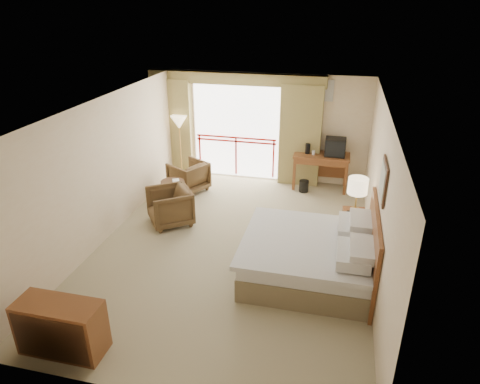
% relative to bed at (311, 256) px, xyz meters
% --- Properties ---
extents(floor, '(7.00, 7.00, 0.00)m').
position_rel_bed_xyz_m(floor, '(-1.50, 0.60, -0.38)').
color(floor, gray).
rests_on(floor, ground).
extents(ceiling, '(7.00, 7.00, 0.00)m').
position_rel_bed_xyz_m(ceiling, '(-1.50, 0.60, 2.32)').
color(ceiling, white).
rests_on(ceiling, wall_back).
extents(wall_back, '(5.00, 0.00, 5.00)m').
position_rel_bed_xyz_m(wall_back, '(-1.50, 4.10, 0.97)').
color(wall_back, beige).
rests_on(wall_back, ground).
extents(wall_front, '(5.00, 0.00, 5.00)m').
position_rel_bed_xyz_m(wall_front, '(-1.50, -2.90, 0.97)').
color(wall_front, beige).
rests_on(wall_front, ground).
extents(wall_left, '(0.00, 7.00, 7.00)m').
position_rel_bed_xyz_m(wall_left, '(-4.00, 0.60, 0.97)').
color(wall_left, beige).
rests_on(wall_left, ground).
extents(wall_right, '(0.00, 7.00, 7.00)m').
position_rel_bed_xyz_m(wall_right, '(1.00, 0.60, 0.97)').
color(wall_right, beige).
rests_on(wall_right, ground).
extents(balcony_door, '(2.40, 0.00, 2.40)m').
position_rel_bed_xyz_m(balcony_door, '(-2.30, 4.08, 0.82)').
color(balcony_door, white).
rests_on(balcony_door, wall_back).
extents(balcony_railing, '(2.09, 0.03, 1.02)m').
position_rel_bed_xyz_m(balcony_railing, '(-2.30, 4.06, 0.44)').
color(balcony_railing, '#AF170F').
rests_on(balcony_railing, wall_back).
extents(curtain_left, '(1.00, 0.26, 2.50)m').
position_rel_bed_xyz_m(curtain_left, '(-3.95, 3.95, 0.87)').
color(curtain_left, olive).
rests_on(curtain_left, wall_back).
extents(curtain_right, '(1.00, 0.26, 2.50)m').
position_rel_bed_xyz_m(curtain_right, '(-0.65, 3.95, 0.87)').
color(curtain_right, olive).
rests_on(curtain_right, wall_back).
extents(valance, '(4.40, 0.22, 0.28)m').
position_rel_bed_xyz_m(valance, '(-2.30, 3.98, 2.17)').
color(valance, olive).
rests_on(valance, wall_back).
extents(hvac_vent, '(0.50, 0.04, 0.50)m').
position_rel_bed_xyz_m(hvac_vent, '(-0.20, 4.07, 1.97)').
color(hvac_vent, silver).
rests_on(hvac_vent, wall_back).
extents(bed, '(2.13, 2.06, 0.97)m').
position_rel_bed_xyz_m(bed, '(0.00, 0.00, 0.00)').
color(bed, brown).
rests_on(bed, floor).
extents(headboard, '(0.06, 2.10, 1.30)m').
position_rel_bed_xyz_m(headboard, '(0.96, 0.00, 0.27)').
color(headboard, brown).
rests_on(headboard, wall_right).
extents(framed_art, '(0.04, 0.72, 0.60)m').
position_rel_bed_xyz_m(framed_art, '(0.97, 0.00, 1.47)').
color(framed_art, black).
rests_on(framed_art, wall_right).
extents(nightstand, '(0.46, 0.54, 0.60)m').
position_rel_bed_xyz_m(nightstand, '(0.70, 1.37, -0.07)').
color(nightstand, brown).
rests_on(nightstand, floor).
extents(table_lamp, '(0.37, 0.37, 0.66)m').
position_rel_bed_xyz_m(table_lamp, '(0.70, 1.42, 0.74)').
color(table_lamp, tan).
rests_on(table_lamp, nightstand).
extents(phone, '(0.21, 0.19, 0.08)m').
position_rel_bed_xyz_m(phone, '(0.65, 1.22, 0.27)').
color(phone, black).
rests_on(phone, nightstand).
extents(desk, '(1.33, 0.65, 0.87)m').
position_rel_bed_xyz_m(desk, '(-0.08, 3.83, 0.30)').
color(desk, brown).
rests_on(desk, floor).
extents(tv, '(0.48, 0.38, 0.44)m').
position_rel_bed_xyz_m(tv, '(0.22, 3.76, 0.71)').
color(tv, black).
rests_on(tv, desk).
extents(coffee_maker, '(0.14, 0.14, 0.25)m').
position_rel_bed_xyz_m(coffee_maker, '(-0.43, 3.77, 0.62)').
color(coffee_maker, black).
rests_on(coffee_maker, desk).
extents(cup, '(0.09, 0.09, 0.11)m').
position_rel_bed_xyz_m(cup, '(-0.28, 3.72, 0.54)').
color(cup, white).
rests_on(cup, desk).
extents(wastebasket, '(0.27, 0.27, 0.29)m').
position_rel_bed_xyz_m(wastebasket, '(-0.44, 3.44, -0.23)').
color(wastebasket, black).
rests_on(wastebasket, floor).
extents(armchair_far, '(1.08, 1.08, 0.73)m').
position_rel_bed_xyz_m(armchair_far, '(-3.20, 2.88, -0.38)').
color(armchair_far, '#49331C').
rests_on(armchair_far, floor).
extents(armchair_near, '(1.17, 1.17, 0.77)m').
position_rel_bed_xyz_m(armchair_near, '(-3.00, 1.19, -0.38)').
color(armchair_near, '#49331C').
rests_on(armchair_near, floor).
extents(side_table, '(0.53, 0.53, 0.58)m').
position_rel_bed_xyz_m(side_table, '(-3.26, 2.02, 0.02)').
color(side_table, black).
rests_on(side_table, floor).
extents(book, '(0.22, 0.25, 0.02)m').
position_rel_bed_xyz_m(book, '(-3.26, 2.02, 0.21)').
color(book, white).
rests_on(book, side_table).
extents(floor_lamp, '(0.41, 0.41, 1.62)m').
position_rel_bed_xyz_m(floor_lamp, '(-3.70, 3.72, 1.02)').
color(floor_lamp, tan).
rests_on(floor_lamp, floor).
extents(dresser, '(1.14, 0.48, 0.76)m').
position_rel_bed_xyz_m(dresser, '(-3.06, -2.48, 0.00)').
color(dresser, brown).
rests_on(dresser, floor).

